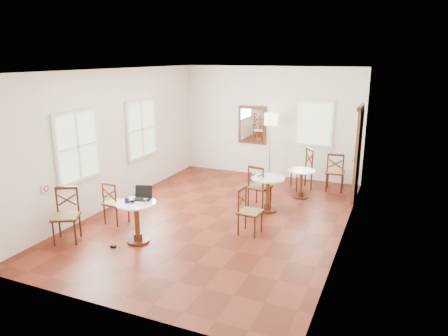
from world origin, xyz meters
name	(u,v)px	position (x,y,z in m)	size (l,w,h in m)	color
ground	(218,218)	(0.00, 0.00, 0.00)	(7.00, 7.00, 0.00)	#621F10
room_shell	(221,126)	(-0.06, 0.27, 1.89)	(5.02, 7.02, 3.01)	white
cafe_table_near	(137,218)	(-0.87, -1.62, 0.47)	(0.71, 0.71, 0.75)	#3F1B0F
cafe_table_mid	(268,190)	(0.81, 0.79, 0.47)	(0.71, 0.71, 0.75)	#3F1B0F
cafe_table_back	(301,181)	(1.27, 1.95, 0.42)	(0.64, 0.64, 0.68)	#3F1B0F
chair_near_a	(115,203)	(-1.77, -1.07, 0.44)	(0.45, 0.45, 0.88)	#3F1B0F
chair_near_b	(66,215)	(-2.07, -2.08, 0.49)	(0.61, 0.61, 0.98)	#3F1B0F
chair_mid_a	(259,186)	(0.57, 0.95, 0.48)	(0.53, 0.53, 0.96)	#3F1B0F
chair_mid_b	(249,211)	(0.84, -0.48, 0.44)	(0.44, 0.44, 0.89)	#3F1B0F
chair_back_a	(335,172)	(1.93, 2.80, 0.49)	(0.48, 0.48, 0.98)	#3F1B0F
chair_back_b	(303,169)	(1.14, 2.68, 0.51)	(0.66, 0.66, 1.03)	#3F1B0F
floor_lamp	(271,124)	(0.12, 3.15, 1.53)	(0.35, 0.35, 1.80)	#BF8C3F
laptop	(143,196)	(-0.88, -1.40, 0.81)	(0.38, 0.34, 0.23)	black
mouse	(132,201)	(-0.94, -1.65, 0.77)	(0.11, 0.07, 0.04)	black
navy_mug	(127,200)	(-1.01, -1.70, 0.80)	(0.12, 0.08, 0.10)	#101735
water_glass	(145,202)	(-0.65, -1.65, 0.81)	(0.07, 0.07, 0.11)	white
power_adapter	(113,246)	(-1.14, -2.00, 0.02)	(0.10, 0.06, 0.04)	black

